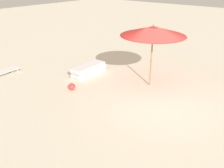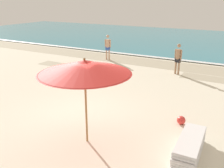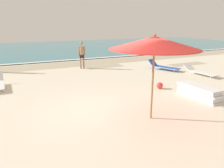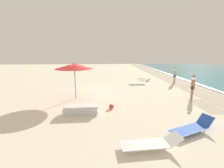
# 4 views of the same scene
# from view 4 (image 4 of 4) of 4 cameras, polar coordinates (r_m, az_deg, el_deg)

# --- Properties ---
(ground_plane) EXTENTS (60.00, 60.00, 0.16)m
(ground_plane) POSITION_cam_4_polar(r_m,az_deg,el_deg) (12.14, -8.38, -4.34)
(ground_plane) COLOR beige
(beach_umbrella) EXTENTS (2.66, 2.66, 2.62)m
(beach_umbrella) POSITION_cam_4_polar(r_m,az_deg,el_deg) (10.91, -14.18, 6.61)
(beach_umbrella) COLOR #9E7547
(beach_umbrella) RESTS_ON ground_plane
(lounger_stack) EXTENTS (0.67, 1.93, 0.49)m
(lounger_stack) POSITION_cam_4_polar(r_m,az_deg,el_deg) (8.46, -11.67, -9.58)
(lounger_stack) COLOR white
(lounger_stack) RESTS_ON ground_plane
(sun_lounger_under_umbrella) EXTENTS (0.66, 2.08, 0.58)m
(sun_lounger_under_umbrella) POSITION_cam_4_polar(r_m,az_deg,el_deg) (15.93, 10.67, 0.65)
(sun_lounger_under_umbrella) COLOR white
(sun_lounger_under_umbrella) RESTS_ON ground_plane
(sun_lounger_beside_umbrella) EXTENTS (0.74, 2.17, 0.47)m
(sun_lounger_beside_umbrella) POSITION_cam_4_polar(r_m,az_deg,el_deg) (5.81, 14.60, -20.99)
(sun_lounger_beside_umbrella) COLOR white
(sun_lounger_beside_umbrella) RESTS_ON ground_plane
(sun_lounger_near_water_left) EXTENTS (1.33, 2.16, 0.58)m
(sun_lounger_near_water_left) POSITION_cam_4_polar(r_m,az_deg,el_deg) (7.43, 28.32, -14.32)
(sun_lounger_near_water_left) COLOR blue
(sun_lounger_near_water_left) RESTS_ON ground_plane
(beachgoer_wading_adult) EXTENTS (0.44, 0.27, 1.76)m
(beachgoer_wading_adult) POSITION_cam_4_polar(r_m,az_deg,el_deg) (12.26, 28.43, -0.34)
(beachgoer_wading_adult) COLOR #A37A5B
(beachgoer_wading_adult) RESTS_ON ground_plane
(beachgoer_shoreline_child) EXTENTS (0.44, 0.27, 1.76)m
(beachgoer_shoreline_child) POSITION_cam_4_polar(r_m,az_deg,el_deg) (17.40, 22.83, 3.49)
(beachgoer_shoreline_child) COLOR tan
(beachgoer_shoreline_child) RESTS_ON ground_plane
(beach_ball) EXTENTS (0.30, 0.30, 0.30)m
(beach_ball) POSITION_cam_4_polar(r_m,az_deg,el_deg) (9.02, -0.26, -8.60)
(beach_ball) COLOR red
(beach_ball) RESTS_ON ground_plane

